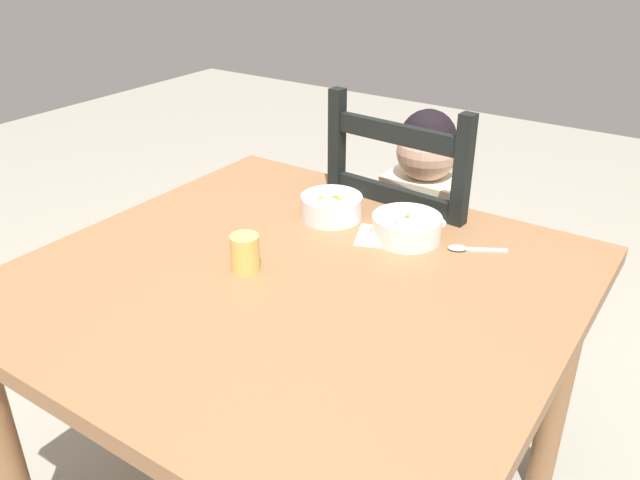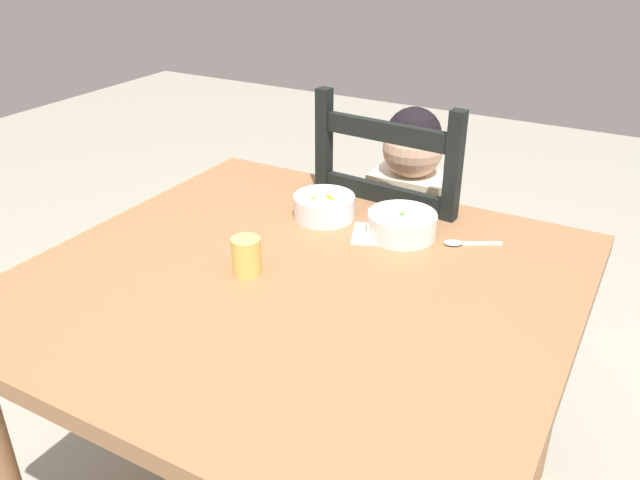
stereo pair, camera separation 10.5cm
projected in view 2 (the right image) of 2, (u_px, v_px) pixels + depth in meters
dining_table at (299, 317)px, 1.43m from camera, size 1.14×1.08×0.76m
dining_chair at (400, 268)px, 1.96m from camera, size 0.45×0.45×1.04m
child_figure at (404, 221)px, 1.88m from camera, size 0.32×0.31×0.98m
bowl_of_peas at (402, 224)px, 1.54m from camera, size 0.17×0.17×0.06m
bowl_of_carrots at (324, 206)px, 1.63m from camera, size 0.16×0.16×0.06m
spoon at (462, 243)px, 1.51m from camera, size 0.13×0.09×0.01m
drinking_cup at (246, 256)px, 1.38m from camera, size 0.06×0.06×0.08m
paper_napkin at (380, 235)px, 1.56m from camera, size 0.16×0.16×0.00m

